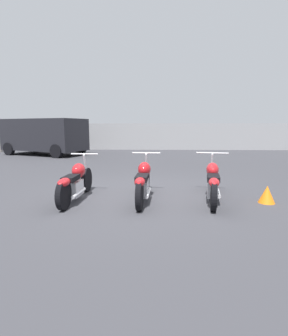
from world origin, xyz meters
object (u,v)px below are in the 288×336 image
(motorcycle_slot_0, at_px, (76,182))
(parked_van, at_px, (44,135))
(motorcycle_slot_1, at_px, (143,181))
(traffic_cone_near, at_px, (267,194))
(motorcycle_slot_2, at_px, (213,181))

(motorcycle_slot_0, xyz_separation_m, parked_van, (-4.39, 9.10, 0.71))
(motorcycle_slot_1, relative_size, parked_van, 0.42)
(traffic_cone_near, bearing_deg, motorcycle_slot_2, 171.55)
(motorcycle_slot_0, xyz_separation_m, traffic_cone_near, (4.01, -0.08, -0.22))
(motorcycle_slot_1, distance_m, parked_van, 10.78)
(motorcycle_slot_0, bearing_deg, motorcycle_slot_1, 5.66)
(motorcycle_slot_1, distance_m, traffic_cone_near, 2.58)
(motorcycle_slot_2, bearing_deg, motorcycle_slot_1, -168.44)
(motorcycle_slot_2, distance_m, parked_van, 11.63)
(motorcycle_slot_2, bearing_deg, traffic_cone_near, 2.32)
(motorcycle_slot_0, xyz_separation_m, motorcycle_slot_2, (2.92, 0.08, 0.01))
(parked_van, bearing_deg, motorcycle_slot_2, -118.65)
(motorcycle_slot_0, relative_size, motorcycle_slot_2, 0.94)
(traffic_cone_near, bearing_deg, motorcycle_slot_0, 178.80)
(motorcycle_slot_2, distance_m, traffic_cone_near, 1.13)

